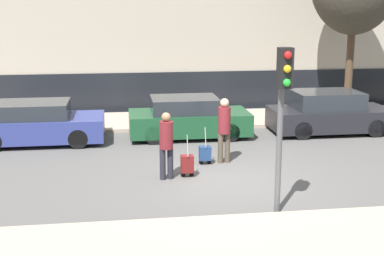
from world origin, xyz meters
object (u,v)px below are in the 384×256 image
(parked_car_1, at_px, (188,118))
(pedestrian_right, at_px, (224,126))
(parked_car_2, at_px, (329,113))
(pedestrian_left, at_px, (166,142))
(traffic_light, at_px, (283,97))
(trolley_left, at_px, (187,164))
(trolley_right, at_px, (205,153))
(parked_car_0, at_px, (38,124))

(parked_car_1, height_order, pedestrian_right, pedestrian_right)
(parked_car_2, height_order, pedestrian_left, pedestrian_left)
(parked_car_2, xyz_separation_m, pedestrian_right, (-4.26, -3.05, 0.37))
(parked_car_1, xyz_separation_m, traffic_light, (0.99, -6.97, 1.86))
(pedestrian_left, xyz_separation_m, trolley_left, (0.54, 0.11, -0.63))
(pedestrian_right, bearing_deg, parked_car_1, 92.81)
(pedestrian_left, xyz_separation_m, trolley_right, (1.17, 1.13, -0.66))
(pedestrian_right, bearing_deg, trolley_right, -179.92)
(pedestrian_left, relative_size, trolley_right, 1.64)
(trolley_left, bearing_deg, parked_car_0, 136.40)
(pedestrian_left, xyz_separation_m, pedestrian_right, (1.71, 1.21, 0.06))
(parked_car_1, distance_m, pedestrian_left, 4.45)
(parked_car_0, distance_m, traffic_light, 9.14)
(parked_car_2, bearing_deg, trolley_right, -146.91)
(parked_car_2, distance_m, pedestrian_right, 5.25)
(parked_car_2, distance_m, trolley_right, 5.74)
(trolley_left, distance_m, pedestrian_right, 1.75)
(parked_car_0, xyz_separation_m, trolley_left, (4.24, -4.03, -0.29))
(pedestrian_right, bearing_deg, parked_car_2, 27.47)
(parked_car_0, xyz_separation_m, parked_car_1, (4.81, 0.16, 0.00))
(parked_car_1, distance_m, traffic_light, 7.28)
(parked_car_0, distance_m, parked_car_2, 9.67)
(trolley_left, distance_m, trolley_right, 1.20)
(parked_car_0, distance_m, trolley_right, 5.73)
(pedestrian_left, bearing_deg, parked_car_1, -116.11)
(parked_car_1, relative_size, trolley_right, 3.76)
(parked_car_1, xyz_separation_m, pedestrian_right, (0.60, -3.09, 0.40))
(pedestrian_right, height_order, trolley_right, pedestrian_right)
(parked_car_2, distance_m, pedestrian_left, 7.34)
(traffic_light, bearing_deg, trolley_right, 103.78)
(parked_car_2, relative_size, pedestrian_right, 2.24)
(parked_car_0, xyz_separation_m, pedestrian_left, (3.70, -4.14, 0.34))
(pedestrian_right, xyz_separation_m, trolley_right, (-0.54, -0.08, -0.73))
(trolley_left, bearing_deg, pedestrian_right, 43.28)
(parked_car_1, height_order, trolley_right, parked_car_1)
(parked_car_1, distance_m, pedestrian_right, 3.17)
(pedestrian_left, relative_size, pedestrian_right, 0.94)
(parked_car_2, bearing_deg, traffic_light, -119.16)
(trolley_right, height_order, traffic_light, traffic_light)
(pedestrian_right, height_order, traffic_light, traffic_light)
(pedestrian_right, distance_m, traffic_light, 4.17)
(parked_car_0, xyz_separation_m, traffic_light, (5.80, -6.82, 1.87))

